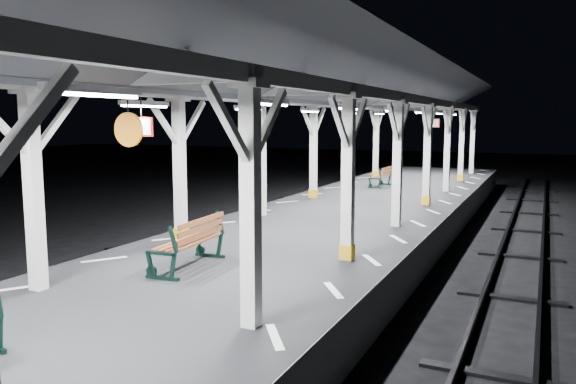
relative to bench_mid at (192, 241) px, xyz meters
The scene contains 9 objects.
ground 1.61m from the bench_mid, 24.36° to the right, with size 120.00×120.00×0.00m, color black.
platform 1.14m from the bench_mid, 24.36° to the right, with size 6.00×50.00×1.00m, color black.
hazard_stripes_left 2.06m from the bench_mid, behind, with size 1.00×48.00×0.01m, color silver.
hazard_stripes_right 2.97m from the bench_mid, ahead, with size 1.00×48.00×0.01m, color silver.
track_left 4.76m from the bench_mid, behind, with size 2.20×60.00×0.16m.
track_right 5.66m from the bench_mid, ahead, with size 2.20×60.00×0.16m.
canopy 3.08m from the bench_mid, 25.76° to the right, with size 5.40×49.00×4.65m.
bench_mid is the anchor object (origin of this frame).
bench_far 14.32m from the bench_mid, 90.97° to the left, with size 0.60×1.55×0.84m.
Camera 1 is at (5.52, -8.44, 3.79)m, focal length 35.00 mm.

